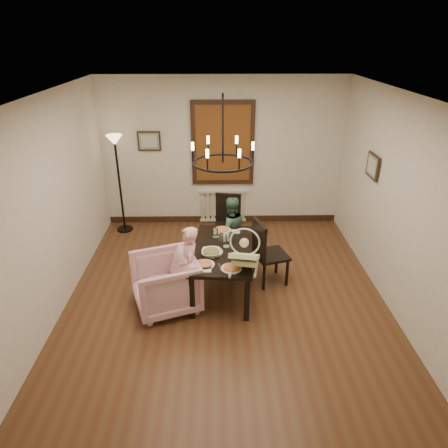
{
  "coord_description": "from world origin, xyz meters",
  "views": [
    {
      "loc": [
        -0.12,
        -4.79,
        3.46
      ],
      "look_at": [
        -0.02,
        0.19,
        1.05
      ],
      "focal_mm": 32.0,
      "sensor_mm": 36.0,
      "label": 1
    }
  ],
  "objects_px": {
    "baby_bouncer": "(245,255)",
    "chair_right": "(271,251)",
    "elderly_woman": "(189,273)",
    "dining_table": "(223,253)",
    "armchair": "(165,283)",
    "drinking_glass": "(221,238)",
    "chair_far": "(227,224)",
    "floor_lamp": "(120,186)",
    "seated_man": "(230,235)"
  },
  "relations": [
    {
      "from": "baby_bouncer",
      "to": "chair_right",
      "type": "bearing_deg",
      "value": 68.27
    },
    {
      "from": "elderly_woman",
      "to": "baby_bouncer",
      "type": "relative_size",
      "value": 1.7
    },
    {
      "from": "dining_table",
      "to": "baby_bouncer",
      "type": "xyz_separation_m",
      "value": [
        0.27,
        -0.51,
        0.27
      ]
    },
    {
      "from": "chair_right",
      "to": "elderly_woman",
      "type": "xyz_separation_m",
      "value": [
        -1.19,
        -0.53,
        -0.03
      ]
    },
    {
      "from": "dining_table",
      "to": "baby_bouncer",
      "type": "relative_size",
      "value": 2.7
    },
    {
      "from": "armchair",
      "to": "drinking_glass",
      "type": "xyz_separation_m",
      "value": [
        0.77,
        0.57,
        0.38
      ]
    },
    {
      "from": "armchair",
      "to": "elderly_woman",
      "type": "bearing_deg",
      "value": 82.32
    },
    {
      "from": "chair_far",
      "to": "floor_lamp",
      "type": "bearing_deg",
      "value": 167.26
    },
    {
      "from": "chair_far",
      "to": "dining_table",
      "type": "bearing_deg",
      "value": -84.07
    },
    {
      "from": "chair_far",
      "to": "armchair",
      "type": "xyz_separation_m",
      "value": [
        -0.87,
        -1.59,
        -0.11
      ]
    },
    {
      "from": "elderly_woman",
      "to": "baby_bouncer",
      "type": "bearing_deg",
      "value": 68.82
    },
    {
      "from": "seated_man",
      "to": "drinking_glass",
      "type": "bearing_deg",
      "value": 60.83
    },
    {
      "from": "drinking_glass",
      "to": "seated_man",
      "type": "bearing_deg",
      "value": 76.55
    },
    {
      "from": "dining_table",
      "to": "chair_far",
      "type": "bearing_deg",
      "value": 90.96
    },
    {
      "from": "baby_bouncer",
      "to": "floor_lamp",
      "type": "distance_m",
      "value": 3.3
    },
    {
      "from": "chair_far",
      "to": "elderly_woman",
      "type": "relative_size",
      "value": 1.01
    },
    {
      "from": "seated_man",
      "to": "baby_bouncer",
      "type": "xyz_separation_m",
      "value": [
        0.14,
        -1.34,
        0.41
      ]
    },
    {
      "from": "floor_lamp",
      "to": "elderly_woman",
      "type": "bearing_deg",
      "value": -59.07
    },
    {
      "from": "seated_man",
      "to": "drinking_glass",
      "type": "xyz_separation_m",
      "value": [
        -0.16,
        -0.66,
        0.3
      ]
    },
    {
      "from": "dining_table",
      "to": "armchair",
      "type": "xyz_separation_m",
      "value": [
        -0.79,
        -0.39,
        -0.23
      ]
    },
    {
      "from": "chair_far",
      "to": "chair_right",
      "type": "bearing_deg",
      "value": -47.29
    },
    {
      "from": "seated_man",
      "to": "baby_bouncer",
      "type": "relative_size",
      "value": 1.64
    },
    {
      "from": "seated_man",
      "to": "armchair",
      "type": "bearing_deg",
      "value": 37.15
    },
    {
      "from": "chair_far",
      "to": "baby_bouncer",
      "type": "xyz_separation_m",
      "value": [
        0.19,
        -1.71,
        0.39
      ]
    },
    {
      "from": "elderly_woman",
      "to": "drinking_glass",
      "type": "bearing_deg",
      "value": 131.42
    },
    {
      "from": "chair_right",
      "to": "seated_man",
      "type": "relative_size",
      "value": 1.1
    },
    {
      "from": "dining_table",
      "to": "chair_far",
      "type": "relative_size",
      "value": 1.57
    },
    {
      "from": "chair_far",
      "to": "drinking_glass",
      "type": "bearing_deg",
      "value": -86.0
    },
    {
      "from": "baby_bouncer",
      "to": "dining_table",
      "type": "bearing_deg",
      "value": 128.43
    },
    {
      "from": "baby_bouncer",
      "to": "drinking_glass",
      "type": "relative_size",
      "value": 4.02
    },
    {
      "from": "drinking_glass",
      "to": "floor_lamp",
      "type": "xyz_separation_m",
      "value": [
        -1.84,
        1.84,
        0.13
      ]
    },
    {
      "from": "baby_bouncer",
      "to": "elderly_woman",
      "type": "bearing_deg",
      "value": 176.28
    },
    {
      "from": "chair_right",
      "to": "drinking_glass",
      "type": "xyz_separation_m",
      "value": [
        -0.75,
        -0.03,
        0.25
      ]
    },
    {
      "from": "chair_far",
      "to": "chair_right",
      "type": "relative_size",
      "value": 0.95
    },
    {
      "from": "seated_man",
      "to": "drinking_glass",
      "type": "height_order",
      "value": "seated_man"
    },
    {
      "from": "elderly_woman",
      "to": "floor_lamp",
      "type": "bearing_deg",
      "value": -156.03
    },
    {
      "from": "dining_table",
      "to": "chair_right",
      "type": "height_order",
      "value": "chair_right"
    },
    {
      "from": "elderly_woman",
      "to": "seated_man",
      "type": "height_order",
      "value": "elderly_woman"
    },
    {
      "from": "elderly_woman",
      "to": "floor_lamp",
      "type": "xyz_separation_m",
      "value": [
        -1.4,
        2.33,
        0.41
      ]
    },
    {
      "from": "chair_far",
      "to": "baby_bouncer",
      "type": "bearing_deg",
      "value": -73.82
    },
    {
      "from": "chair_far",
      "to": "armchair",
      "type": "bearing_deg",
      "value": -108.92
    },
    {
      "from": "seated_man",
      "to": "baby_bouncer",
      "type": "distance_m",
      "value": 1.41
    },
    {
      "from": "chair_far",
      "to": "elderly_woman",
      "type": "bearing_deg",
      "value": -99.87
    },
    {
      "from": "dining_table",
      "to": "floor_lamp",
      "type": "distance_m",
      "value": 2.75
    },
    {
      "from": "armchair",
      "to": "drinking_glass",
      "type": "distance_m",
      "value": 1.03
    },
    {
      "from": "floor_lamp",
      "to": "chair_right",
      "type": "bearing_deg",
      "value": -34.9
    },
    {
      "from": "elderly_woman",
      "to": "dining_table",
      "type": "bearing_deg",
      "value": 118.11
    },
    {
      "from": "armchair",
      "to": "floor_lamp",
      "type": "bearing_deg",
      "value": -175.62
    },
    {
      "from": "chair_far",
      "to": "seated_man",
      "type": "xyz_separation_m",
      "value": [
        0.05,
        -0.37,
        -0.02
      ]
    },
    {
      "from": "elderly_woman",
      "to": "seated_man",
      "type": "relative_size",
      "value": 1.04
    }
  ]
}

